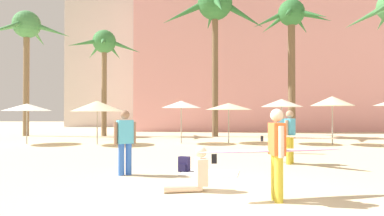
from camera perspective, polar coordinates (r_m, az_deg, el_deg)
ground at (r=6.59m, az=7.05°, el=-15.12°), size 120.00×120.00×0.00m
hotel_pink at (r=37.61m, az=11.45°, el=10.29°), size 24.67×11.85×17.73m
hotel_tower_gray at (r=48.55m, az=-10.46°, el=13.19°), size 12.54×11.06×26.74m
palm_tree_far_left at (r=25.40m, az=3.74°, el=15.56°), size 7.40×7.61×10.54m
palm_tree_left at (r=28.18m, az=-25.34°, el=11.00°), size 6.27×6.13×8.93m
palm_tree_center at (r=24.21m, az=15.92°, el=12.61°), size 5.14×4.51×9.01m
palm_tree_right at (r=26.05m, az=-14.09°, el=9.31°), size 4.74×5.06×7.55m
cafe_umbrella_1 at (r=18.77m, az=-1.76°, el=0.59°), size 2.14×2.14×2.29m
cafe_umbrella_2 at (r=18.77m, az=-15.15°, el=0.30°), size 2.69×2.69×2.26m
cafe_umbrella_3 at (r=19.18m, az=5.98°, el=0.26°), size 2.53×2.53×2.18m
cafe_umbrella_4 at (r=20.32m, az=-25.26°, el=0.11°), size 2.48×2.48×2.13m
cafe_umbrella_5 at (r=19.43m, az=21.85°, el=1.05°), size 2.20×2.20×2.50m
cafe_umbrella_6 at (r=19.17m, az=14.37°, el=0.79°), size 2.23×2.23×2.37m
beach_towel at (r=9.67m, az=2.92°, el=-10.48°), size 1.68×1.25×0.01m
backpack at (r=9.84m, az=-1.32°, el=-9.16°), size 0.35×0.32×0.42m
person_near_right at (r=11.53m, az=15.77°, el=-4.30°), size 2.26×2.19×1.71m
person_far_right at (r=6.83m, az=13.43°, el=-6.75°), size 2.99×1.12×1.71m
person_far_left at (r=7.46m, az=0.27°, el=-10.88°), size 0.96×0.55×0.93m
person_mid_center at (r=14.65m, az=14.47°, el=-3.62°), size 0.61×0.31×1.66m
person_mid_left at (r=9.41m, az=-10.84°, el=-5.06°), size 0.56×0.40×1.70m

